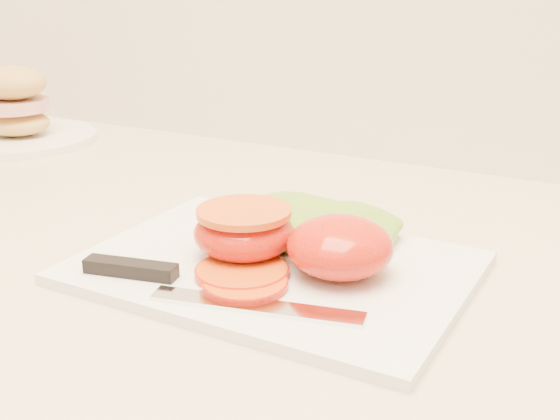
% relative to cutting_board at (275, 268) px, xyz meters
% --- Properties ---
extents(cutting_board, '(0.33, 0.24, 0.01)m').
position_rel_cutting_board_xyz_m(cutting_board, '(0.00, 0.00, 0.00)').
color(cutting_board, white).
rests_on(cutting_board, counter).
extents(tomato_half_dome, '(0.09, 0.09, 0.05)m').
position_rel_cutting_board_xyz_m(tomato_half_dome, '(0.06, 0.01, 0.03)').
color(tomato_half_dome, red).
rests_on(tomato_half_dome, cutting_board).
extents(tomato_half_cut, '(0.09, 0.09, 0.04)m').
position_rel_cutting_board_xyz_m(tomato_half_cut, '(-0.03, -0.00, 0.03)').
color(tomato_half_cut, red).
rests_on(tomato_half_cut, cutting_board).
extents(tomato_slice_0, '(0.08, 0.08, 0.01)m').
position_rel_cutting_board_xyz_m(tomato_slice_0, '(-0.01, -0.04, 0.01)').
color(tomato_slice_0, orange).
rests_on(tomato_slice_0, cutting_board).
extents(tomato_slice_1, '(0.07, 0.07, 0.01)m').
position_rel_cutting_board_xyz_m(tomato_slice_1, '(0.00, -0.05, 0.01)').
color(tomato_slice_1, orange).
rests_on(tomato_slice_1, cutting_board).
extents(lettuce_leaf_0, '(0.16, 0.12, 0.03)m').
position_rel_cutting_board_xyz_m(lettuce_leaf_0, '(-0.01, 0.07, 0.02)').
color(lettuce_leaf_0, '#7AA82C').
rests_on(lettuce_leaf_0, cutting_board).
extents(lettuce_leaf_1, '(0.15, 0.13, 0.03)m').
position_rel_cutting_board_xyz_m(lettuce_leaf_1, '(0.03, 0.07, 0.02)').
color(lettuce_leaf_1, '#7AA82C').
rests_on(lettuce_leaf_1, cutting_board).
extents(knife, '(0.24, 0.06, 0.01)m').
position_rel_cutting_board_xyz_m(knife, '(-0.05, -0.08, 0.01)').
color(knife, silver).
rests_on(knife, cutting_board).
extents(sandwich_plate, '(0.23, 0.23, 0.11)m').
position_rel_cutting_board_xyz_m(sandwich_plate, '(-0.56, 0.23, 0.04)').
color(sandwich_plate, white).
rests_on(sandwich_plate, counter).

